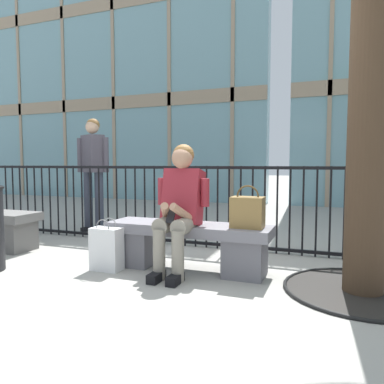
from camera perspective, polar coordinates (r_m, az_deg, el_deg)
ground_plane at (r=3.64m, az=-0.58°, el=-11.96°), size 60.00×60.00×0.00m
stone_bench at (r=3.58m, az=-0.58°, el=-7.79°), size 1.60×0.44×0.45m
seated_person_with_phone at (r=3.41m, az=-1.96°, el=-1.93°), size 0.52×0.66×1.21m
handbag_on_bench at (r=3.34m, az=8.64°, el=-3.05°), size 0.29×0.20×0.39m
shopping_bag at (r=3.67m, az=-13.14°, el=-8.56°), size 0.30×0.17×0.50m
bystander_at_railing at (r=5.77m, az=-15.15°, el=3.99°), size 0.55×0.38×1.71m
plaza_railing at (r=4.43m, az=3.99°, el=-2.34°), size 9.08×0.04×1.00m
building_facade_left at (r=12.24m, az=-15.41°, el=20.78°), size 10.68×0.43×9.00m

